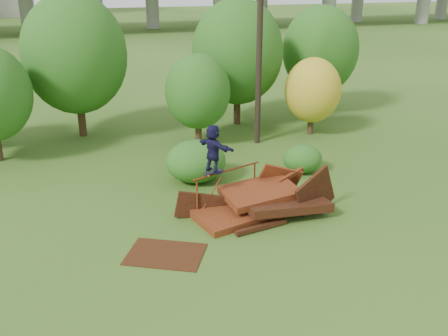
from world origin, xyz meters
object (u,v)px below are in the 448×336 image
object	(u,v)px
utility_pole	(260,32)
skater	(213,149)
scrap_pile	(262,202)
flat_plate	(165,254)

from	to	relation	value
utility_pole	skater	bearing A→B (deg)	-122.76
scrap_pile	utility_pole	xyz separation A→B (m)	(2.79, 7.34, 4.89)
flat_plate	skater	bearing A→B (deg)	45.37
scrap_pile	utility_pole	bearing A→B (deg)	69.15
flat_plate	utility_pole	bearing A→B (deg)	53.92
flat_plate	utility_pole	world-z (taller)	utility_pole
flat_plate	utility_pole	distance (m)	12.34
skater	flat_plate	xyz separation A→B (m)	(-2.20, -2.23, -2.35)
skater	utility_pole	world-z (taller)	utility_pole
scrap_pile	skater	size ratio (longest dim) A/B	3.50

